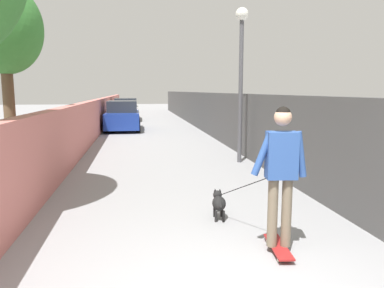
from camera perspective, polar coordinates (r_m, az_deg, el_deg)
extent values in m
plane|color=gray|center=(17.18, -5.86, 1.35)|extent=(80.00, 80.00, 0.00)
cube|color=#CC726B|center=(15.20, -15.71, 3.30)|extent=(48.00, 0.30, 1.65)
cube|color=#4C4C4C|center=(15.47, 4.47, 4.28)|extent=(48.00, 0.30, 1.98)
cylinder|color=brown|center=(11.08, -26.55, 4.71)|extent=(0.30, 0.30, 3.10)
ellipsoid|color=#387A33|center=(11.18, -27.29, 15.73)|extent=(1.99, 1.99, 2.38)
cylinder|color=#4C4C51|center=(10.62, 7.57, 7.90)|extent=(0.12, 0.12, 4.02)
sphere|color=silver|center=(10.82, 7.80, 19.42)|extent=(0.36, 0.36, 0.36)
cube|color=maroon|center=(5.07, 13.29, -15.27)|extent=(0.82, 0.29, 0.02)
cylinder|color=beige|center=(5.31, 11.70, -14.56)|extent=(0.06, 0.04, 0.06)
cylinder|color=beige|center=(5.35, 13.21, -14.46)|extent=(0.06, 0.04, 0.06)
cylinder|color=beige|center=(4.82, 13.35, -17.10)|extent=(0.06, 0.04, 0.06)
cylinder|color=beige|center=(4.86, 15.02, -16.95)|extent=(0.06, 0.04, 0.06)
cylinder|color=#726651|center=(4.88, 12.44, -10.39)|extent=(0.14, 0.14, 0.90)
cylinder|color=#726651|center=(4.93, 14.50, -10.27)|extent=(0.14, 0.14, 0.90)
cube|color=#2D5199|center=(4.72, 13.78, -1.71)|extent=(0.26, 0.40, 0.60)
cylinder|color=#2D5199|center=(4.65, 10.95, -1.44)|extent=(0.12, 0.29, 0.58)
cylinder|color=#2D5199|center=(4.79, 16.55, -1.53)|extent=(0.11, 0.18, 0.59)
sphere|color=tan|center=(4.66, 13.99, 4.09)|extent=(0.22, 0.22, 0.22)
sphere|color=black|center=(4.66, 14.01, 4.56)|extent=(0.19, 0.19, 0.19)
ellipsoid|color=black|center=(6.03, 4.23, -9.20)|extent=(0.40, 0.26, 0.22)
sphere|color=black|center=(6.24, 3.99, -7.90)|extent=(0.15, 0.15, 0.15)
cone|color=black|center=(6.22, 3.63, -7.20)|extent=(0.06, 0.06, 0.06)
cone|color=black|center=(6.22, 4.36, -7.19)|extent=(0.06, 0.06, 0.06)
cylinder|color=black|center=(6.19, 3.53, -10.45)|extent=(0.04, 0.04, 0.18)
cylinder|color=black|center=(6.20, 4.65, -10.42)|extent=(0.04, 0.04, 0.18)
cylinder|color=black|center=(5.97, 3.76, -11.19)|extent=(0.04, 0.04, 0.18)
cylinder|color=black|center=(5.98, 4.92, -11.15)|extent=(0.04, 0.04, 0.18)
cylinder|color=black|center=(5.78, 4.50, -9.15)|extent=(0.14, 0.05, 0.13)
cylinder|color=black|center=(5.36, 8.44, -6.43)|extent=(1.32, 0.51, 0.66)
cube|color=navy|center=(19.67, -10.74, 3.77)|extent=(3.92, 1.70, 0.80)
cube|color=#262B33|center=(19.63, -10.80, 5.75)|extent=(2.04, 1.50, 0.60)
cylinder|color=black|center=(20.94, -12.78, 3.32)|extent=(0.64, 0.22, 0.64)
cylinder|color=black|center=(20.89, -8.44, 3.43)|extent=(0.64, 0.22, 0.64)
cylinder|color=black|center=(18.53, -13.30, 2.68)|extent=(0.64, 0.22, 0.64)
cylinder|color=black|center=(18.47, -8.40, 2.79)|extent=(0.64, 0.22, 0.64)
cube|color=silver|center=(26.32, -10.24, 4.91)|extent=(4.33, 1.70, 0.80)
cube|color=#262B33|center=(26.29, -10.28, 6.39)|extent=(2.25, 1.50, 0.60)
cylinder|color=black|center=(27.71, -11.80, 4.54)|extent=(0.64, 0.22, 0.64)
cylinder|color=black|center=(27.67, -8.52, 4.61)|extent=(0.64, 0.22, 0.64)
cylinder|color=black|center=(25.04, -12.12, 4.14)|extent=(0.64, 0.22, 0.64)
cylinder|color=black|center=(24.99, -8.49, 4.22)|extent=(0.64, 0.22, 0.64)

